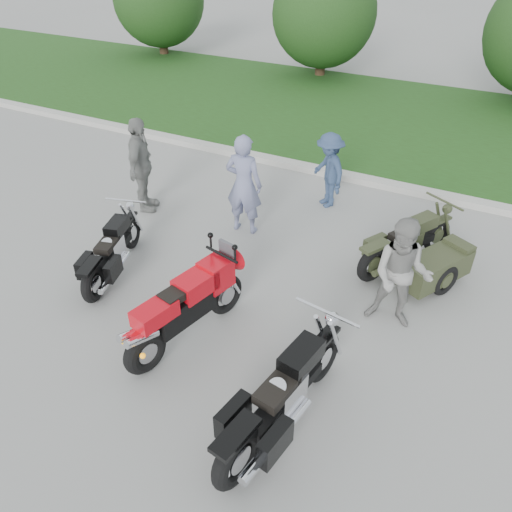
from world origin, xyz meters
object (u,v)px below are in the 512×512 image
at_px(sportbike_red, 184,307).
at_px(cruiser_sidecar, 421,258).
at_px(person_back, 141,166).
at_px(person_denim, 329,170).
at_px(cruiser_left, 111,254).
at_px(person_stripe, 244,185).
at_px(cruiser_right, 280,401).
at_px(person_grey, 401,275).

xyz_separation_m(sportbike_red, cruiser_sidecar, (2.67, 3.07, -0.22)).
bearing_deg(person_back, person_denim, -82.48).
xyz_separation_m(cruiser_left, person_stripe, (1.31, 2.32, 0.55)).
bearing_deg(cruiser_right, cruiser_sidecar, 87.18).
bearing_deg(person_grey, cruiser_left, -172.14).
distance_m(cruiser_right, person_grey, 2.66).
bearing_deg(cruiser_sidecar, person_denim, 172.61).
bearing_deg(cruiser_sidecar, cruiser_left, -125.06).
bearing_deg(person_back, cruiser_sidecar, -110.40).
bearing_deg(cruiser_sidecar, sportbike_red, -102.23).
bearing_deg(cruiser_sidecar, person_back, -149.12).
height_order(sportbike_red, cruiser_sidecar, sportbike_red).
relative_size(person_denim, person_back, 0.81).
height_order(cruiser_right, person_stripe, person_stripe).
bearing_deg(cruiser_sidecar, person_stripe, -151.42).
distance_m(person_stripe, person_back, 2.23).
bearing_deg(cruiser_left, person_stripe, 44.25).
height_order(sportbike_red, cruiser_left, sportbike_red).
xyz_separation_m(cruiser_right, cruiser_sidecar, (0.83, 3.83, -0.10)).
relative_size(sportbike_red, person_denim, 1.41).
bearing_deg(cruiser_right, person_back, 152.20).
bearing_deg(person_denim, sportbike_red, -51.88).
relative_size(cruiser_left, cruiser_right, 0.83).
height_order(cruiser_left, person_grey, person_grey).
relative_size(person_stripe, person_denim, 1.23).
xyz_separation_m(person_stripe, person_back, (-2.22, -0.22, -0.00)).
relative_size(person_stripe, person_grey, 1.09).
distance_m(cruiser_sidecar, person_stripe, 3.43).
height_order(cruiser_sidecar, person_back, person_back).
bearing_deg(cruiser_left, cruiser_right, -37.76).
xyz_separation_m(person_grey, person_denim, (-2.22, 2.99, -0.10)).
relative_size(sportbike_red, cruiser_sidecar, 1.05).
relative_size(cruiser_right, cruiser_sidecar, 1.21).
bearing_deg(sportbike_red, person_denim, 99.03).
bearing_deg(person_grey, person_stripe, 153.76).
bearing_deg(cruiser_left, person_denim, 43.04).
relative_size(sportbike_red, person_back, 1.14).
distance_m(cruiser_left, person_grey, 4.73).
bearing_deg(person_back, sportbike_red, -156.81).
bearing_deg(cruiser_right, person_grey, 83.29).
bearing_deg(sportbike_red, person_stripe, 116.27).
bearing_deg(person_grey, sportbike_red, -149.93).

